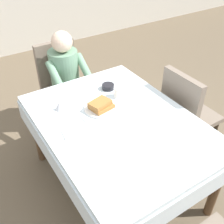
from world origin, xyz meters
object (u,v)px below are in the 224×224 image
dining_table_main (118,129)px  breakfast_stack (101,105)px  bowl_butter (108,87)px  fork_left_of_plate (82,117)px  spoon_near_edge (119,129)px  diner_person (66,74)px  plate_breakfast (101,108)px  cup_coffee (118,92)px  syrup_pitcher (60,106)px  chair_diner (61,79)px  knife_right_of_plate (122,102)px  chair_right_side (186,110)px

dining_table_main → breakfast_stack: size_ratio=7.55×
bowl_butter → fork_left_of_plate: (-0.40, -0.25, -0.02)m
breakfast_stack → dining_table_main: bearing=-79.5°
spoon_near_edge → diner_person: bearing=77.4°
spoon_near_edge → dining_table_main: bearing=51.0°
plate_breakfast → cup_coffee: bearing=19.0°
cup_coffee → bowl_butter: 0.16m
syrup_pitcher → diner_person: bearing=61.8°
dining_table_main → chair_diner: chair_diner is taller
diner_person → cup_coffee: (0.16, -0.74, 0.11)m
dining_table_main → spoon_near_edge: bearing=-120.5°
chair_diner → bowl_butter: bearing=101.8°
breakfast_stack → knife_right_of_plate: breakfast_stack is taller
chair_right_side → knife_right_of_plate: chair_right_side is taller
fork_left_of_plate → spoon_near_edge: size_ratio=1.20×
spoon_near_edge → knife_right_of_plate: bearing=43.2°
bowl_butter → fork_left_of_plate: bowl_butter is taller
breakfast_stack → knife_right_of_plate: (0.20, -0.01, -0.04)m
diner_person → breakfast_stack: bearing=85.5°
dining_table_main → chair_right_side: 0.78m
chair_right_side → bowl_butter: 0.77m
dining_table_main → spoon_near_edge: size_ratio=10.16×
syrup_pitcher → breakfast_stack: bearing=-33.3°
dining_table_main → knife_right_of_plate: 0.26m
chair_right_side → bowl_butter: (-0.59, 0.43, 0.23)m
chair_right_side → syrup_pitcher: bearing=-109.1°
cup_coffee → knife_right_of_plate: bearing=-107.0°
cup_coffee → fork_left_of_plate: (-0.41, -0.10, -0.04)m
chair_right_side → syrup_pitcher: chair_right_side is taller
diner_person → dining_table_main: bearing=88.4°
diner_person → spoon_near_edge: bearing=85.8°
chair_right_side → knife_right_of_plate: 0.67m
dining_table_main → knife_right_of_plate: (0.16, 0.18, 0.09)m
chair_right_side → plate_breakfast: chair_right_side is taller
cup_coffee → syrup_pitcher: 0.51m
dining_table_main → breakfast_stack: (-0.04, 0.19, 0.14)m
chair_diner → knife_right_of_plate: chair_diner is taller
chair_right_side → spoon_near_edge: (-0.82, -0.09, 0.21)m
syrup_pitcher → spoon_near_edge: 0.53m
dining_table_main → knife_right_of_plate: size_ratio=7.62×
breakfast_stack → fork_left_of_plate: (-0.18, -0.01, -0.04)m
breakfast_stack → bowl_butter: breakfast_stack is taller
diner_person → knife_right_of_plate: bearing=99.1°
diner_person → bowl_butter: diner_person is taller
breakfast_stack → chair_diner: bearing=86.2°
plate_breakfast → cup_coffee: size_ratio=2.48×
fork_left_of_plate → spoon_near_edge: (0.17, -0.27, 0.00)m
chair_right_side → syrup_pitcher: 1.17m
bowl_butter → spoon_near_edge: size_ratio=0.73×
plate_breakfast → knife_right_of_plate: size_ratio=1.40×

